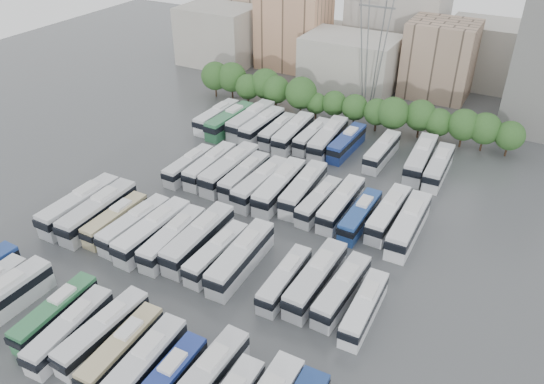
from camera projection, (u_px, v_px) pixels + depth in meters
The scene contains 48 objects.
ground at pixel (231, 235), 73.70m from camera, with size 220.00×220.00×0.00m, color #424447.
tree_line at pixel (336, 101), 103.62m from camera, with size 65.88×7.84×8.17m.
city_buildings at pixel (363, 41), 126.17m from camera, with size 102.00×35.00×20.00m.
electricity_pylon at pixel (376, 20), 100.33m from camera, with size 9.00×6.91×33.83m.
bus_r0_s4 at pixel (56, 313), 58.74m from camera, with size 2.73×11.21×3.50m.
bus_r0_s5 at pixel (70, 329), 56.56m from camera, with size 3.09×11.57×3.60m.
bus_r0_s6 at pixel (103, 331), 56.26m from camera, with size 3.15×11.93×3.71m.
bus_r0_s7 at pixel (122, 349), 54.41m from camera, with size 2.70×11.21×3.50m.
bus_r0_s8 at pixel (141, 368), 52.13m from camera, with size 3.04×12.46×3.89m.
bus_r0_s9 at pixel (165, 383), 50.80m from camera, with size 2.51×11.21×3.51m.
bus_r0_s10 at pixel (205, 380), 50.91m from camera, with size 3.03×12.27×3.83m.
bus_r1_s0 at pixel (80, 205), 76.39m from camera, with size 3.24×13.71×4.28m.
bus_r1_s1 at pixel (98, 211), 75.09m from camera, with size 3.23×13.63×4.26m.
bus_r1_s2 at pixel (116, 219), 73.99m from camera, with size 2.49×11.22×3.52m.
bus_r1_s3 at pixel (135, 224), 72.70m from camera, with size 3.24×12.27×3.81m.
bus_r1_s4 at pixel (153, 231), 71.20m from camera, with size 3.31×13.19×4.11m.
bus_r1_s5 at pixel (173, 238), 70.07m from camera, with size 3.03×12.34×3.85m.
bus_r1_s6 at pixel (199, 238), 69.78m from camera, with size 2.95×13.37×4.19m.
bus_r1_s7 at pixel (217, 253), 67.58m from camera, with size 2.89×11.57×3.61m.
bus_r1_s8 at pixel (241, 257), 66.44m from camera, with size 3.18×13.20×4.12m.
bus_r1_s10 at pixel (285, 279), 63.53m from camera, with size 2.50×10.87×3.40m.
bus_r1_s11 at pixel (316, 278), 63.19m from camera, with size 3.09×12.75×3.98m.
bus_r1_s12 at pixel (342, 290), 61.75m from camera, with size 3.15×11.77×3.66m.
bus_r1_s13 at pixel (364, 308), 59.42m from camera, with size 2.59×11.00×3.44m.
bus_r2_s2 at pixel (189, 165), 87.17m from camera, with size 2.68×11.21×3.50m.
bus_r2_s3 at pixel (210, 165), 86.71m from camera, with size 2.81×12.40×3.88m.
bus_r2_s4 at pixel (230, 168), 85.45m from camera, with size 3.26×13.75×4.30m.
bus_r2_s5 at pixel (245, 176), 83.96m from camera, with size 2.65×12.11×3.80m.
bus_r2_s6 at pixel (261, 183), 81.76m from camera, with size 3.40×13.17×4.10m.
bus_r2_s7 at pixel (280, 186), 80.88m from camera, with size 3.31×13.52×4.22m.
bus_r2_s8 at pixel (304, 189), 80.40m from camera, with size 3.40×13.11×4.08m.
bus_r2_s9 at pixel (319, 201), 77.96m from camera, with size 2.97×11.26×3.50m.
bus_r2_s10 at pixel (341, 204), 77.06m from camera, with size 2.83×12.48×3.91m.
bus_r2_s11 at pixel (360, 215), 74.78m from camera, with size 2.70×11.35×3.55m.
bus_r2_s12 at pixel (388, 213), 74.95m from camera, with size 3.03×12.40×3.87m.
bus_r2_s13 at pixel (409, 224), 72.43m from camera, with size 2.96×13.33×4.18m.
bus_r3_s0 at pixel (217, 117), 103.30m from camera, with size 3.04×12.36×3.85m.
bus_r3_s1 at pixel (230, 120), 101.45m from camera, with size 3.48×13.17×4.09m.
bus_r3_s2 at pixel (251, 120), 101.62m from camera, with size 3.42×13.62×4.24m.
bus_r3_s3 at pixel (262, 125), 99.81m from camera, with size 3.23×12.66×3.94m.
bus_r3_s4 at pixel (278, 130), 98.42m from camera, with size 2.48×11.17×3.50m.
bus_r3_s5 at pixel (293, 133), 96.86m from camera, with size 3.33×13.16×4.10m.
bus_r3_s6 at pixel (312, 136), 96.37m from camera, with size 2.68×11.39×3.56m.
bus_r3_s7 at pixel (328, 138), 94.77m from camera, with size 3.52×13.62×4.24m.
bus_r3_s8 at pixel (347, 143), 93.89m from camera, with size 3.04×12.02×3.74m.
bus_r3_s10 at pixel (382, 151), 91.12m from camera, with size 2.96×12.08×3.77m.
bus_r3_s12 at pixel (421, 158), 88.40m from camera, with size 3.58×13.71×4.27m.
bus_r3_s13 at pixel (439, 167), 86.39m from camera, with size 2.94×12.45×3.89m.
Camera 1 is at (33.04, -49.51, 44.25)m, focal length 35.00 mm.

